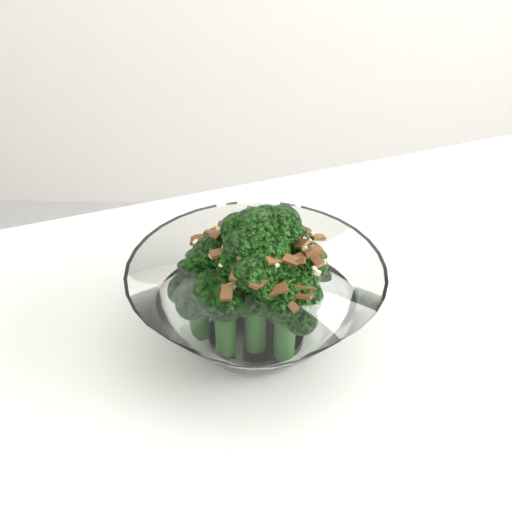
{
  "coord_description": "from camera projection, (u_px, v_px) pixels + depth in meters",
  "views": [
    {
      "loc": [
        -0.1,
        -0.22,
        1.13
      ],
      "look_at": [
        -0.11,
        0.19,
        0.85
      ],
      "focal_mm": 40.0,
      "sensor_mm": 36.0,
      "label": 1
    }
  ],
  "objects": [
    {
      "name": "broccoli_dish",
      "position": [
        256.0,
        294.0,
        0.52
      ],
      "size": [
        0.23,
        0.23,
        0.14
      ],
      "color": "white",
      "rests_on": "table"
    },
    {
      "name": "table",
      "position": [
        366.0,
        441.0,
        0.53
      ],
      "size": [
        1.42,
        1.21,
        0.75
      ],
      "color": "white",
      "rests_on": "ground"
    }
  ]
}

